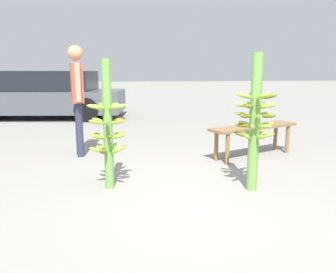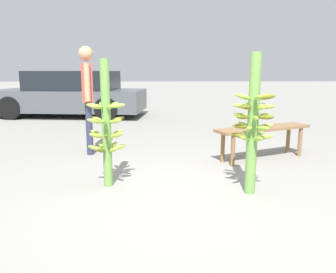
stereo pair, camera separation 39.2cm
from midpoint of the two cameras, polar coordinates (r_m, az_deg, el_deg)
ground_plane at (r=3.42m, az=6.85°, el=-11.14°), size 80.00×80.00×0.00m
banana_stalk_left at (r=3.68m, az=-7.70°, el=1.89°), size 0.44×0.44×1.43m
banana_stalk_center at (r=3.58m, az=17.65°, el=2.38°), size 0.44×0.44×1.49m
vendor_person at (r=5.24m, az=-11.78°, el=8.06°), size 0.23×0.55×1.68m
market_bench at (r=5.12m, az=18.40°, el=0.70°), size 1.56×0.93×0.49m
parked_car at (r=9.97m, az=-15.56°, el=7.06°), size 4.51×2.31×1.31m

